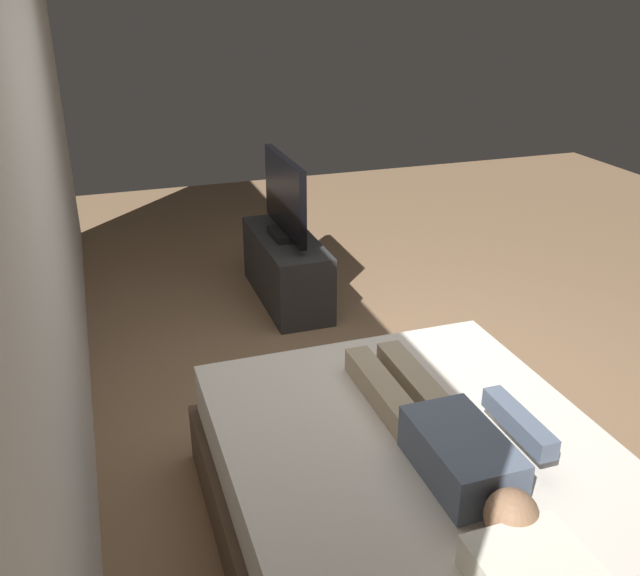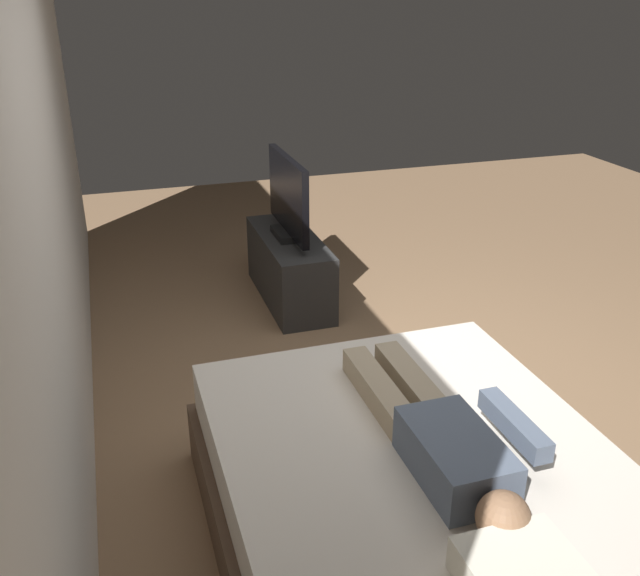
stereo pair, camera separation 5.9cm
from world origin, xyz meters
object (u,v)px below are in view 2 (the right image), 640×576
remote (511,413)px  tv (288,199)px  person (442,437)px  tv_stand (290,268)px  bed (423,519)px

remote → tv: bearing=6.4°
person → tv_stand: person is taller
tv_stand → tv: 0.53m
person → tv_stand: 2.69m
person → tv_stand: size_ratio=1.15×
person → remote: 0.44m
person → tv_stand: bearing=-2.7°
remote → tv_stand: 2.55m
remote → tv: 2.54m
tv_stand → tv: tv is taller
bed → tv: bearing=-4.1°
remote → tv: (2.51, 0.28, 0.24)m
bed → tv_stand: bearing=-4.1°
bed → person: bearing=-67.0°
bed → tv: 2.75m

